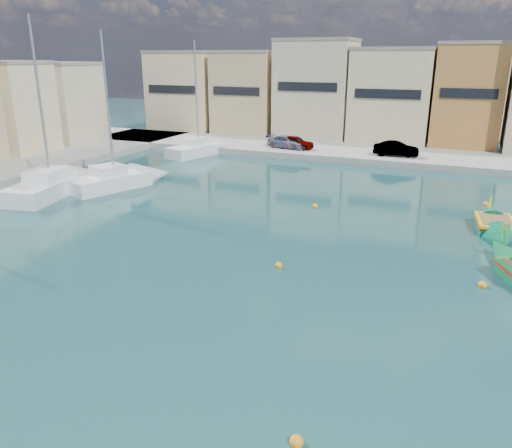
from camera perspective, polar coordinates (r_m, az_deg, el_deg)
The scene contains 8 objects.
ground at distance 17.36m, azimuth 13.19°, elevation -13.09°, with size 160.00×160.00×0.00m, color #153941.
north_quay at distance 47.56m, azimuth 20.36°, elevation 6.93°, with size 80.00×8.00×0.60m, color gray.
parked_cars at distance 47.55m, azimuth 7.66°, elevation 9.03°, with size 14.33×2.31×1.28m.
luzzu_green at distance 29.97m, azimuth 25.63°, elevation -0.25°, with size 2.54×7.13×2.20m.
yacht_north at distance 49.67m, azimuth -5.49°, elevation 8.61°, with size 4.45×8.71×11.20m.
yacht_midnorth at distance 37.94m, azimuth -14.15°, elevation 5.04°, with size 4.98×8.45×11.50m.
yacht_mid at distance 38.35m, azimuth -21.06°, elevation 4.55°, with size 4.73×10.17×12.40m.
mooring_buoys at distance 23.50m, azimuth 20.89°, elevation -4.95°, with size 23.11×24.67×0.36m.
Camera 1 is at (2.09, -14.71, 8.98)m, focal length 35.00 mm.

